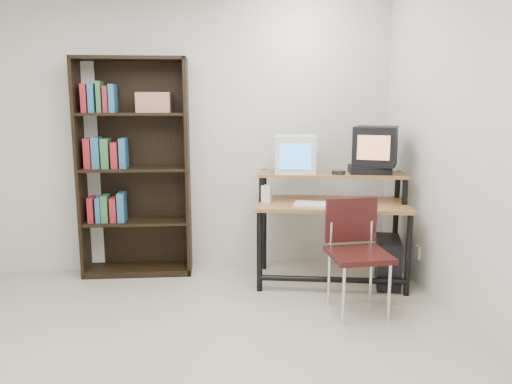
{
  "coord_description": "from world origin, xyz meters",
  "views": [
    {
      "loc": [
        -0.03,
        -2.86,
        1.63
      ],
      "look_at": [
        0.53,
        1.1,
        0.89
      ],
      "focal_mm": 35.0,
      "sensor_mm": 36.0,
      "label": 1
    }
  ],
  "objects": [
    {
      "name": "floor",
      "position": [
        0.0,
        0.0,
        -0.01
      ],
      "size": [
        4.0,
        4.0,
        0.01
      ],
      "primitive_type": "cube",
      "color": "#BDB69D",
      "rests_on": "ground"
    },
    {
      "name": "back_wall",
      "position": [
        0.0,
        2.0,
        1.3
      ],
      "size": [
        4.0,
        0.01,
        2.6
      ],
      "primitive_type": "cube",
      "color": "silver",
      "rests_on": "floor"
    },
    {
      "name": "front_wall",
      "position": [
        0.0,
        -2.0,
        1.3
      ],
      "size": [
        4.0,
        0.01,
        2.6
      ],
      "primitive_type": "cube",
      "color": "silver",
      "rests_on": "floor"
    },
    {
      "name": "right_wall",
      "position": [
        2.0,
        0.0,
        1.3
      ],
      "size": [
        0.01,
        4.0,
        2.6
      ],
      "primitive_type": "cube",
      "color": "silver",
      "rests_on": "floor"
    },
    {
      "name": "computer_desk",
      "position": [
        1.26,
        1.37,
        0.7
      ],
      "size": [
        1.44,
        0.94,
        0.98
      ],
      "rotation": [
        0.0,
        0.0,
        -0.22
      ],
      "color": "#986432",
      "rests_on": "floor"
    },
    {
      "name": "crt_monitor",
      "position": [
        0.96,
        1.57,
        1.14
      ],
      "size": [
        0.42,
        0.43,
        0.35
      ],
      "rotation": [
        0.0,
        0.0,
        -0.18
      ],
      "color": "silver",
      "rests_on": "computer_desk"
    },
    {
      "name": "vcr",
      "position": [
        1.61,
        1.41,
        1.01
      ],
      "size": [
        0.4,
        0.33,
        0.08
      ],
      "primitive_type": "cube",
      "rotation": [
        0.0,
        0.0,
        -0.2
      ],
      "color": "black",
      "rests_on": "computer_desk"
    },
    {
      "name": "crt_tv",
      "position": [
        1.67,
        1.43,
        1.23
      ],
      "size": [
        0.49,
        0.49,
        0.35
      ],
      "rotation": [
        0.0,
        0.0,
        -0.46
      ],
      "color": "black",
      "rests_on": "vcr"
    },
    {
      "name": "cd_spindle",
      "position": [
        1.31,
        1.37,
        0.99
      ],
      "size": [
        0.16,
        0.16,
        0.05
      ],
      "primitive_type": "cylinder",
      "rotation": [
        0.0,
        0.0,
        -0.37
      ],
      "color": "#26262B",
      "rests_on": "computer_desk"
    },
    {
      "name": "keyboard",
      "position": [
        1.12,
        1.22,
        0.74
      ],
      "size": [
        0.51,
        0.36,
        0.03
      ],
      "primitive_type": "cube",
      "rotation": [
        0.0,
        0.0,
        -0.37
      ],
      "color": "silver",
      "rests_on": "computer_desk"
    },
    {
      "name": "mousepad",
      "position": [
        1.55,
        1.16,
        0.72
      ],
      "size": [
        0.22,
        0.18,
        0.01
      ],
      "primitive_type": "cube",
      "rotation": [
        0.0,
        0.0,
        -0.01
      ],
      "color": "black",
      "rests_on": "computer_desk"
    },
    {
      "name": "mouse",
      "position": [
        1.54,
        1.16,
        0.74
      ],
      "size": [
        0.11,
        0.07,
        0.03
      ],
      "primitive_type": "cube",
      "rotation": [
        0.0,
        0.0,
        -0.12
      ],
      "color": "white",
      "rests_on": "mousepad"
    },
    {
      "name": "desk_speaker",
      "position": [
        0.67,
        1.44,
        0.8
      ],
      "size": [
        0.1,
        0.1,
        0.17
      ],
      "primitive_type": "cube",
      "rotation": [
        0.0,
        0.0,
        -0.44
      ],
      "color": "silver",
      "rests_on": "computer_desk"
    },
    {
      "name": "pc_tower",
      "position": [
        1.74,
        1.2,
        0.21
      ],
      "size": [
        0.33,
        0.49,
        0.42
      ],
      "primitive_type": "cube",
      "rotation": [
        0.0,
        0.0,
        -0.32
      ],
      "color": "black",
      "rests_on": "floor"
    },
    {
      "name": "school_chair",
      "position": [
        1.26,
        0.72,
        0.54
      ],
      "size": [
        0.45,
        0.45,
        0.87
      ],
      "rotation": [
        0.0,
        0.0,
        0.02
      ],
      "color": "black",
      "rests_on": "floor"
    },
    {
      "name": "bookshelf",
      "position": [
        -0.51,
        1.86,
        1.02
      ],
      "size": [
        1.02,
        0.4,
        2.01
      ],
      "rotation": [
        0.0,
        0.0,
        -0.06
      ],
      "color": "black",
      "rests_on": "floor"
    },
    {
      "name": "wall_outlet",
      "position": [
        1.99,
        1.15,
        0.3
      ],
      "size": [
        0.02,
        0.08,
        0.12
      ],
      "primitive_type": "cube",
      "color": "beige",
      "rests_on": "right_wall"
    }
  ]
}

